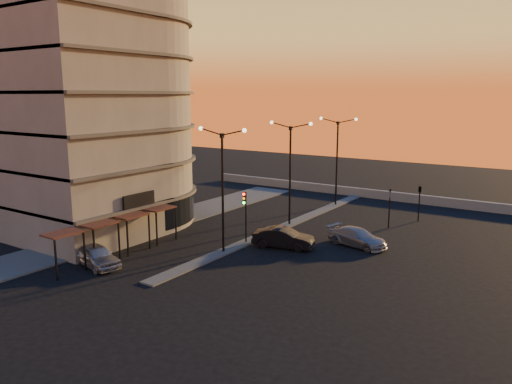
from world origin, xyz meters
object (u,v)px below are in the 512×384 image
Objects in this scene: car_sedan at (283,238)px; car_wagon at (357,237)px; traffic_light_main at (245,209)px; streetlamp_mid at (290,165)px; car_hatchback at (96,256)px.

car_sedan is 5.91m from car_wagon.
traffic_light_main reaches higher than car_wagon.
traffic_light_main is at bearing -90.00° from streetlamp_mid.
streetlamp_mid is at bearing -5.23° from car_hatchback.
car_sedan is at bearing 14.23° from traffic_light_main.
traffic_light_main is at bearing 132.04° from car_wagon.
car_hatchback is at bearing 127.35° from car_sedan.
streetlamp_mid reaches higher than car_sedan.
car_sedan is (8.61, 11.05, 0.02)m from car_hatchback.
car_sedan is (3.12, 0.79, -2.10)m from traffic_light_main.
traffic_light_main is 3.84m from car_sedan.
streetlamp_mid is 2.24× the size of traffic_light_main.
traffic_light_main is 11.83m from car_hatchback.
streetlamp_mid is 8.54m from car_sedan.
traffic_light_main is 0.94× the size of car_hatchback.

